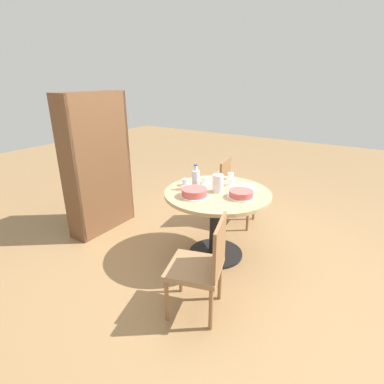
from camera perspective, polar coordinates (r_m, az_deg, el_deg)
ground_plane at (r=3.43m, az=4.50°, el=-11.72°), size 14.00×14.00×0.00m
dining_table at (r=3.17m, az=4.78°, el=-3.40°), size 1.10×1.10×0.75m
chair_a at (r=2.46m, az=1.94°, el=-13.66°), size 0.52×0.52×0.85m
chair_b at (r=4.00m, az=8.09°, el=0.32°), size 0.48×0.48×0.85m
bookshelf at (r=3.86m, az=-17.37°, el=4.40°), size 0.86×0.28×1.71m
coffee_pot at (r=3.06m, az=4.95°, el=1.83°), size 0.11×0.11×0.22m
water_bottle at (r=3.12m, az=0.69°, el=2.46°), size 0.08×0.08×0.27m
cake_main at (r=2.95m, az=0.45°, el=-0.13°), size 0.28×0.28×0.08m
cake_second at (r=2.96m, az=9.32°, el=-0.41°), size 0.27×0.27×0.07m
cup_a at (r=3.32m, az=2.55°, el=2.11°), size 0.13×0.13×0.07m
cup_b at (r=3.29m, az=7.35°, el=1.79°), size 0.13×0.13×0.07m
cup_c at (r=3.50m, az=7.35°, el=2.97°), size 0.13×0.13×0.07m
cup_d at (r=3.26m, az=-1.27°, el=1.78°), size 0.13×0.13×0.07m
plate_stack at (r=3.21m, az=10.50°, el=0.85°), size 0.19×0.19×0.03m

